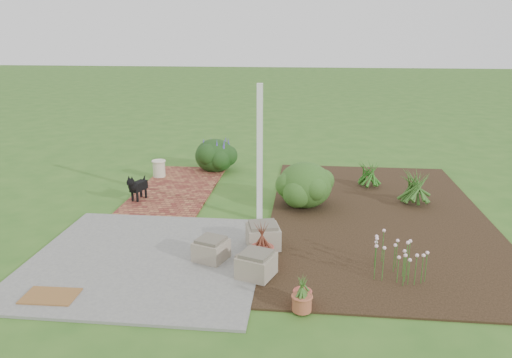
# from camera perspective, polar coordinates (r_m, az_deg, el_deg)

# --- Properties ---
(ground) EXTENTS (80.00, 80.00, 0.00)m
(ground) POSITION_cam_1_polar(r_m,az_deg,el_deg) (9.19, -1.51, -4.86)
(ground) COLOR #305E1D
(ground) RESTS_ON ground
(concrete_patio) EXTENTS (3.50, 3.50, 0.04)m
(concrete_patio) POSITION_cam_1_polar(r_m,az_deg,el_deg) (7.89, -12.39, -8.89)
(concrete_patio) COLOR slate
(concrete_patio) RESTS_ON ground
(brick_path) EXTENTS (1.60, 3.50, 0.04)m
(brick_path) POSITION_cam_1_polar(r_m,az_deg,el_deg) (11.13, -9.01, -1.07)
(brick_path) COLOR maroon
(brick_path) RESTS_ON ground
(garden_bed) EXTENTS (4.00, 7.00, 0.03)m
(garden_bed) POSITION_cam_1_polar(r_m,az_deg,el_deg) (9.67, 13.78, -4.14)
(garden_bed) COLOR black
(garden_bed) RESTS_ON ground
(veranda_post) EXTENTS (0.10, 0.10, 2.50)m
(veranda_post) POSITION_cam_1_polar(r_m,az_deg,el_deg) (8.87, 0.43, 2.83)
(veranda_post) COLOR white
(veranda_post) RESTS_ON ground
(stone_trough_near) EXTENTS (0.59, 0.59, 0.31)m
(stone_trough_near) POSITION_cam_1_polar(r_m,az_deg,el_deg) (7.11, 0.03, -9.87)
(stone_trough_near) COLOR gray
(stone_trough_near) RESTS_ON concrete_patio
(stone_trough_mid) EXTENTS (0.57, 0.57, 0.29)m
(stone_trough_mid) POSITION_cam_1_polar(r_m,az_deg,el_deg) (7.62, -5.15, -8.10)
(stone_trough_mid) COLOR gray
(stone_trough_mid) RESTS_ON concrete_patio
(stone_trough_far) EXTENTS (0.61, 0.61, 0.34)m
(stone_trough_far) POSITION_cam_1_polar(r_m,az_deg,el_deg) (8.01, 0.81, -6.60)
(stone_trough_far) COLOR gray
(stone_trough_far) RESTS_ON concrete_patio
(coir_doormat) EXTENTS (0.70, 0.46, 0.02)m
(coir_doormat) POSITION_cam_1_polar(r_m,az_deg,el_deg) (7.18, -22.45, -12.25)
(coir_doormat) COLOR brown
(coir_doormat) RESTS_ON concrete_patio
(black_dog) EXTENTS (0.30, 0.58, 0.51)m
(black_dog) POSITION_cam_1_polar(r_m,az_deg,el_deg) (10.38, -13.44, -0.76)
(black_dog) COLOR black
(black_dog) RESTS_ON brick_path
(cream_ceramic_urn) EXTENTS (0.30, 0.30, 0.38)m
(cream_ceramic_urn) POSITION_cam_1_polar(r_m,az_deg,el_deg) (11.99, -11.02, 1.17)
(cream_ceramic_urn) COLOR beige
(cream_ceramic_urn) RESTS_ON brick_path
(evergreen_shrub) EXTENTS (1.40, 1.40, 0.90)m
(evergreen_shrub) POSITION_cam_1_polar(r_m,az_deg,el_deg) (9.82, 5.61, -0.53)
(evergreen_shrub) COLOR #15380C
(evergreen_shrub) RESTS_ON garden_bed
(agapanthus_clump_back) EXTENTS (1.19, 1.19, 0.83)m
(agapanthus_clump_back) POSITION_cam_1_polar(r_m,az_deg,el_deg) (10.38, 17.71, -0.54)
(agapanthus_clump_back) COLOR #143F18
(agapanthus_clump_back) RESTS_ON garden_bed
(agapanthus_clump_front) EXTENTS (0.97, 0.97, 0.69)m
(agapanthus_clump_front) POSITION_cam_1_polar(r_m,az_deg,el_deg) (11.28, 12.73, 0.83)
(agapanthus_clump_front) COLOR #163F10
(agapanthus_clump_front) RESTS_ON garden_bed
(pink_flower_patch) EXTENTS (1.07, 1.07, 0.58)m
(pink_flower_patch) POSITION_cam_1_polar(r_m,az_deg,el_deg) (7.43, 15.68, -8.22)
(pink_flower_patch) COLOR #113D0F
(pink_flower_patch) RESTS_ON garden_bed
(terracotta_pot_bronze) EXTENTS (0.43, 0.43, 0.27)m
(terracotta_pot_bronze) POSITION_cam_1_polar(r_m,az_deg,el_deg) (7.49, 0.68, -8.69)
(terracotta_pot_bronze) COLOR #9C4334
(terracotta_pot_bronze) RESTS_ON garden_bed
(terracotta_pot_small_left) EXTENTS (0.23, 0.23, 0.18)m
(terracotta_pot_small_left) POSITION_cam_1_polar(r_m,az_deg,el_deg) (6.53, 5.32, -13.27)
(terracotta_pot_small_left) COLOR #B2483C
(terracotta_pot_small_left) RESTS_ON garden_bed
(terracotta_pot_small_right) EXTENTS (0.28, 0.28, 0.20)m
(terracotta_pot_small_right) POSITION_cam_1_polar(r_m,az_deg,el_deg) (6.38, 5.27, -13.93)
(terracotta_pot_small_right) COLOR #9E5035
(terracotta_pot_small_right) RESTS_ON garden_bed
(purple_flowering_bush) EXTENTS (1.01, 1.01, 0.83)m
(purple_flowering_bush) POSITION_cam_1_polar(r_m,az_deg,el_deg) (12.38, -4.72, 2.78)
(purple_flowering_bush) COLOR black
(purple_flowering_bush) RESTS_ON ground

